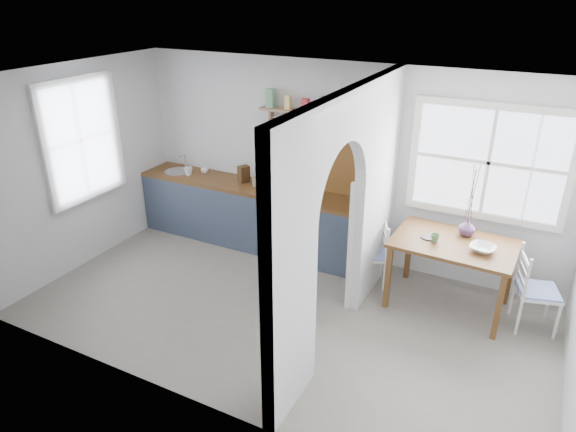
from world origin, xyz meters
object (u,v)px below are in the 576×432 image
at_px(chair_right, 538,290).
at_px(kettle, 365,199).
at_px(dining_table, 450,274).
at_px(chair_left, 370,253).
at_px(vase, 467,227).

xyz_separation_m(chair_right, kettle, (-2.08, 0.31, 0.55)).
bearing_deg(kettle, dining_table, -19.22).
height_order(dining_table, kettle, kettle).
bearing_deg(chair_left, vase, 75.92).
height_order(dining_table, chair_right, chair_right).
relative_size(chair_left, vase, 4.23).
relative_size(dining_table, vase, 6.68).
relative_size(dining_table, kettle, 6.08).
xyz_separation_m(dining_table, chair_left, (-0.97, 0.05, 0.01)).
bearing_deg(kettle, chair_right, -12.28).
bearing_deg(chair_left, dining_table, 62.75).
bearing_deg(vase, chair_right, -15.16).
relative_size(dining_table, chair_left, 1.58).
bearing_deg(chair_right, kettle, 66.17).
bearing_deg(chair_left, chair_right, 64.67).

